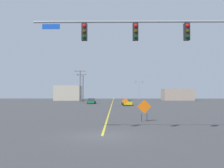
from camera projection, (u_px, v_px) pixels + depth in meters
name	position (u px, v px, depth m)	size (l,w,h in m)	color
ground	(102.00, 136.00, 15.54)	(215.99, 215.99, 0.00)	#444447
road_centre_stripe	(113.00, 102.00, 75.49)	(0.16, 119.99, 0.01)	yellow
traffic_signal_assembly	(165.00, 42.00, 15.68)	(12.75, 0.44, 7.46)	gray
street_lamp_far_right	(83.00, 87.00, 72.50)	(1.78, 0.24, 7.95)	black
street_lamp_mid_right	(80.00, 84.00, 74.48)	(3.16, 0.24, 9.21)	black
street_lamp_far_left	(81.00, 85.00, 80.78)	(2.97, 0.24, 8.73)	gray
street_lamp_near_left	(139.00, 89.00, 97.06)	(3.05, 0.24, 7.05)	gray
construction_sign_median_near	(144.00, 108.00, 23.48)	(1.29, 0.18, 2.01)	orange
construction_sign_right_lane	(125.00, 101.00, 48.08)	(1.14, 0.24, 1.74)	orange
car_yellow_mid	(127.00, 102.00, 54.96)	(2.26, 4.35, 1.32)	gold
car_green_passing	(91.00, 101.00, 63.63)	(1.99, 4.17, 1.33)	#196B38
roadside_building_west	(68.00, 93.00, 91.49)	(9.13, 7.07, 5.34)	#B2A893
roadside_building_east	(177.00, 95.00, 92.74)	(10.46, 7.63, 4.17)	gray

